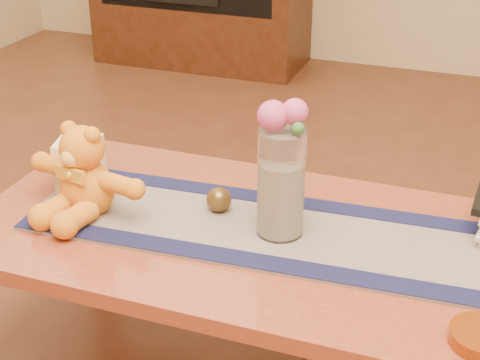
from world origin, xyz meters
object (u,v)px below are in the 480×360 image
(teddy_bear, at_px, (86,170))
(bronze_ball, at_px, (219,199))
(pillar_candle, at_px, (80,163))
(glass_vase, at_px, (281,183))

(teddy_bear, height_order, bronze_ball, teddy_bear)
(pillar_candle, xyz_separation_m, bronze_ball, (0.39, -0.00, -0.03))
(teddy_bear, bearing_deg, pillar_candle, 139.26)
(teddy_bear, distance_m, glass_vase, 0.48)
(teddy_bear, relative_size, pillar_candle, 2.47)
(pillar_candle, bearing_deg, teddy_bear, -51.05)
(teddy_bear, xyz_separation_m, pillar_candle, (-0.09, 0.11, -0.04))
(glass_vase, relative_size, bronze_ball, 4.15)
(teddy_bear, height_order, pillar_candle, teddy_bear)
(teddy_bear, height_order, glass_vase, glass_vase)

